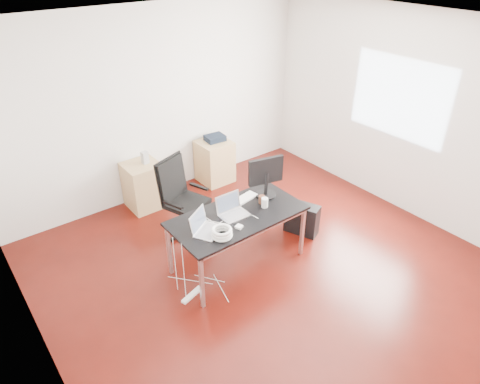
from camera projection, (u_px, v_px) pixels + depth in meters
room_shell at (274, 168)px, 4.56m from camera, size 5.00×5.00×5.00m
desk at (238, 218)px, 5.02m from camera, size 1.60×0.80×0.73m
office_chair at (181, 195)px, 5.61m from camera, size 0.61×0.63×1.08m
filing_cabinet_left at (144, 185)px, 6.33m from camera, size 0.50×0.50×0.70m
filing_cabinet_right at (215, 161)px, 7.00m from camera, size 0.50×0.50×0.70m
pc_tower at (302, 219)px, 5.81m from camera, size 0.36×0.49×0.44m
wastebasket at (155, 193)px, 6.53m from camera, size 0.30×0.30×0.28m
power_strip at (192, 295)px, 4.86m from camera, size 0.30×0.14×0.04m
laptop_left at (205, 227)px, 4.68m from camera, size 0.41×0.38×0.23m
laptop_right at (232, 210)px, 4.97m from camera, size 0.33×0.26×0.23m
monitor at (266, 175)px, 5.23m from camera, size 0.45×0.26×0.51m
keyboard at (242, 200)px, 5.25m from camera, size 0.46×0.21×0.02m
cup_white at (265, 203)px, 5.10m from camera, size 0.09×0.09×0.12m
cup_brown at (262, 199)px, 5.18m from camera, size 0.10×0.10×0.10m
cable_coil at (222, 233)px, 4.60m from camera, size 0.24×0.24×0.11m
power_adapter at (239, 227)px, 4.76m from camera, size 0.09×0.09×0.03m
speaker at (145, 158)px, 6.13m from camera, size 0.10×0.09×0.18m
navy_garment at (215, 138)px, 6.83m from camera, size 0.32×0.26×0.09m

